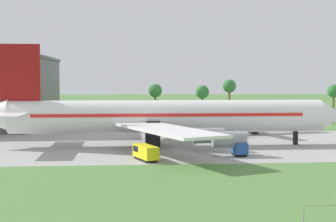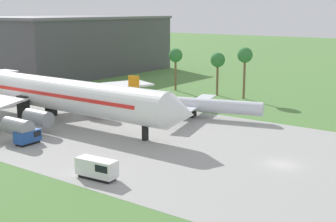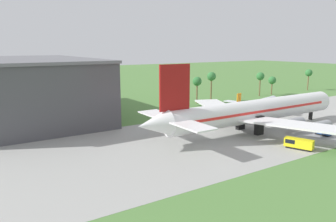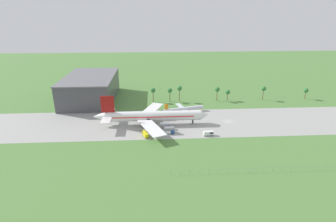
# 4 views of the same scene
# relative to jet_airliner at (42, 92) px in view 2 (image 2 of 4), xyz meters

# --- Properties ---
(ground_plane) EXTENTS (600.00, 600.00, 0.00)m
(ground_plane) POSITION_rel_jet_airliner_xyz_m (48.07, 1.52, -5.42)
(ground_plane) COLOR #517F3D
(taxiway_strip) EXTENTS (320.00, 44.00, 0.02)m
(taxiway_strip) POSITION_rel_jet_airliner_xyz_m (48.07, 1.52, -5.41)
(taxiway_strip) COLOR #9E9E99
(taxiway_strip) RESTS_ON ground_plane
(jet_airliner) EXTENTS (69.58, 54.56, 18.61)m
(jet_airliner) POSITION_rel_jet_airliner_xyz_m (0.00, 0.00, 0.00)
(jet_airliner) COLOR white
(jet_airliner) RESTS_ON ground_plane
(regional_aircraft) EXTENTS (27.69, 25.14, 7.61)m
(regional_aircraft) POSITION_rel_jet_airliner_xyz_m (21.94, 18.81, -2.92)
(regional_aircraft) COLOR silver
(regional_aircraft) RESTS_ON ground_plane
(baggage_tug) EXTENTS (5.64, 2.50, 2.58)m
(baggage_tug) POSITION_rel_jet_airliner_xyz_m (31.72, -17.28, -4.04)
(baggage_tug) COLOR black
(baggage_tug) RESTS_ON ground_plane
(fuel_truck) EXTENTS (2.11, 4.04, 2.25)m
(fuel_truck) POSITION_rel_jet_airliner_xyz_m (11.80, -12.54, -4.20)
(fuel_truck) COLOR black
(fuel_truck) RESTS_ON ground_plane
(terminal_building) EXTENTS (36.72, 61.20, 18.69)m
(terminal_building) POSITION_rel_jet_airliner_xyz_m (-46.68, 51.45, 3.94)
(terminal_building) COLOR #47474C
(terminal_building) RESTS_ON ground_plane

